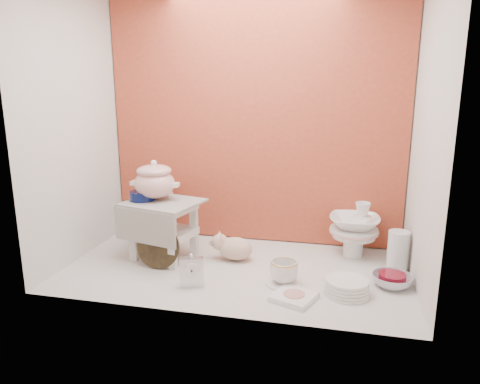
% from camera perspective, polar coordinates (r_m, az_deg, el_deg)
% --- Properties ---
extents(ground, '(1.80, 1.80, 0.00)m').
position_cam_1_polar(ground, '(2.42, -0.57, -9.78)').
color(ground, silver).
rests_on(ground, ground).
extents(niche_shell, '(1.86, 1.03, 1.53)m').
position_cam_1_polar(niche_shell, '(2.40, 0.40, 12.85)').
color(niche_shell, '#AE4E2B').
rests_on(niche_shell, ground).
extents(step_stool, '(0.46, 0.42, 0.33)m').
position_cam_1_polar(step_stool, '(2.55, -9.66, -4.78)').
color(step_stool, silver).
rests_on(step_stool, ground).
extents(soup_tureen, '(0.31, 0.31, 0.23)m').
position_cam_1_polar(soup_tureen, '(2.53, -10.85, 1.54)').
color(soup_tureen, white).
rests_on(soup_tureen, step_stool).
extents(cobalt_bowl, '(0.17, 0.17, 0.05)m').
position_cam_1_polar(cobalt_bowl, '(2.55, -12.36, -0.47)').
color(cobalt_bowl, '#091344').
rests_on(cobalt_bowl, step_stool).
extents(floral_platter, '(0.41, 0.17, 0.41)m').
position_cam_1_polar(floral_platter, '(2.97, -11.51, -1.43)').
color(floral_platter, white).
rests_on(floral_platter, ground).
extents(blue_white_vase, '(0.35, 0.35, 0.27)m').
position_cam_1_polar(blue_white_vase, '(2.81, -10.70, -3.69)').
color(blue_white_vase, white).
rests_on(blue_white_vase, ground).
extents(lacquer_tray, '(0.24, 0.06, 0.24)m').
position_cam_1_polar(lacquer_tray, '(2.44, -10.40, -6.90)').
color(lacquer_tray, black).
rests_on(lacquer_tray, ground).
extents(mantel_clock, '(0.12, 0.08, 0.17)m').
position_cam_1_polar(mantel_clock, '(2.21, -6.18, -9.88)').
color(mantel_clock, silver).
rests_on(mantel_clock, ground).
extents(plush_pig, '(0.28, 0.24, 0.14)m').
position_cam_1_polar(plush_pig, '(2.51, -0.57, -7.18)').
color(plush_pig, '#CDA790').
rests_on(plush_pig, ground).
extents(teacup_saucer, '(0.20, 0.20, 0.01)m').
position_cam_1_polar(teacup_saucer, '(2.26, 5.58, -11.49)').
color(teacup_saucer, white).
rests_on(teacup_saucer, ground).
extents(gold_rim_teacup, '(0.17, 0.17, 0.11)m').
position_cam_1_polar(gold_rim_teacup, '(2.23, 5.62, -10.07)').
color(gold_rim_teacup, white).
rests_on(gold_rim_teacup, teacup_saucer).
extents(lattice_dish, '(0.23, 0.23, 0.02)m').
position_cam_1_polar(lattice_dish, '(2.12, 6.90, -13.12)').
color(lattice_dish, white).
rests_on(lattice_dish, ground).
extents(dinner_plate_stack, '(0.22, 0.22, 0.07)m').
position_cam_1_polar(dinner_plate_stack, '(2.20, 13.46, -11.68)').
color(dinner_plate_stack, white).
rests_on(dinner_plate_stack, ground).
extents(crystal_bowl, '(0.25, 0.25, 0.06)m').
position_cam_1_polar(crystal_bowl, '(2.34, 18.81, -10.66)').
color(crystal_bowl, silver).
rests_on(crystal_bowl, ground).
extents(clear_glass_vase, '(0.13, 0.13, 0.22)m').
position_cam_1_polar(clear_glass_vase, '(2.50, 19.49, -7.14)').
color(clear_glass_vase, silver).
rests_on(clear_glass_vase, ground).
extents(porcelain_tower, '(0.29, 0.29, 0.32)m').
position_cam_1_polar(porcelain_tower, '(2.63, 14.35, -4.58)').
color(porcelain_tower, white).
rests_on(porcelain_tower, ground).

